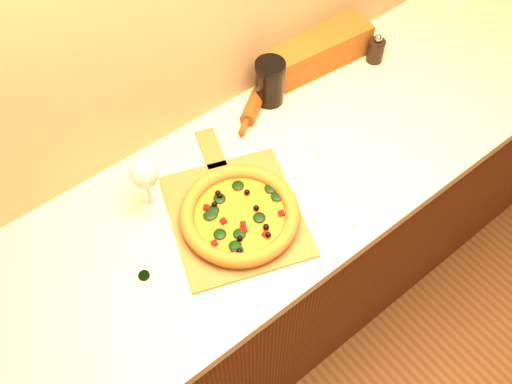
% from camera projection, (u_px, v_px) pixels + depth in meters
% --- Properties ---
extents(cabinet, '(2.80, 0.65, 0.86)m').
position_uv_depth(cabinet, '(257.00, 263.00, 2.03)').
color(cabinet, '#431F0E').
rests_on(cabinet, ground).
extents(countertop, '(2.84, 0.68, 0.04)m').
position_uv_depth(countertop, '(257.00, 189.00, 1.67)').
color(countertop, beige).
rests_on(countertop, cabinet).
extents(pizza_peel, '(0.46, 0.57, 0.01)m').
position_uv_depth(pizza_peel, '(234.00, 211.00, 1.60)').
color(pizza_peel, brown).
rests_on(pizza_peel, countertop).
extents(pizza, '(0.33, 0.33, 0.05)m').
position_uv_depth(pizza, '(240.00, 215.00, 1.56)').
color(pizza, '#B6842D').
rests_on(pizza, pizza_peel).
extents(bottle_cap, '(0.04, 0.04, 0.01)m').
position_uv_depth(bottle_cap, '(144.00, 275.00, 1.48)').
color(bottle_cap, black).
rests_on(bottle_cap, countertop).
extents(pepper_grinder, '(0.06, 0.06, 0.11)m').
position_uv_depth(pepper_grinder, '(376.00, 50.00, 1.93)').
color(pepper_grinder, black).
rests_on(pepper_grinder, countertop).
extents(rolling_pin, '(0.31, 0.21, 0.05)m').
position_uv_depth(rolling_pin, '(259.00, 94.00, 1.83)').
color(rolling_pin, '#5E3510').
rests_on(rolling_pin, countertop).
extents(bread_bag, '(0.43, 0.17, 0.11)m').
position_uv_depth(bread_bag, '(312.00, 52.00, 1.90)').
color(bread_bag, brown).
rests_on(bread_bag, countertop).
extents(wine_glass, '(0.08, 0.08, 0.19)m').
position_uv_depth(wine_glass, '(144.00, 175.00, 1.51)').
color(wine_glass, silver).
rests_on(wine_glass, countertop).
extents(dark_jar, '(0.10, 0.10, 0.15)m').
position_uv_depth(dark_jar, '(270.00, 82.00, 1.79)').
color(dark_jar, black).
rests_on(dark_jar, countertop).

